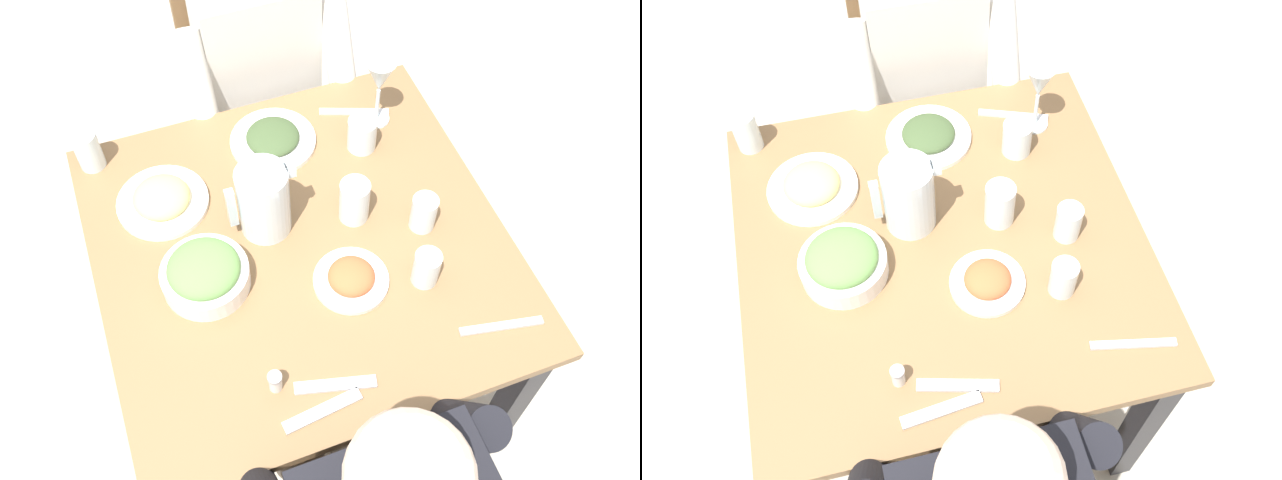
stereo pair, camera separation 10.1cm
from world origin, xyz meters
TOP-DOWN VIEW (x-y plane):
  - ground_plane at (0.00, 0.00)m, footprint 8.00×8.00m
  - dining_table at (0.00, 0.00)m, footprint 0.94×0.94m
  - chair_near at (-0.10, -0.76)m, footprint 0.40×0.40m
  - diner_near at (-0.10, -0.56)m, footprint 0.48×0.53m
  - water_pitcher at (0.06, -0.08)m, footprint 0.16×0.12m
  - salad_bowl at (0.23, 0.03)m, footprint 0.20×0.20m
  - plate_fries at (0.27, -0.22)m, footprint 0.22×0.22m
  - plate_rice_curry at (-0.07, 0.14)m, footprint 0.17×0.17m
  - plate_dolmas at (-0.04, -0.32)m, footprint 0.22×0.22m
  - water_glass_center at (-0.23, 0.19)m, footprint 0.06×0.06m
  - water_glass_far_left at (-0.29, 0.05)m, footprint 0.06×0.06m
  - water_glass_far_right at (-0.25, -0.23)m, footprint 0.07×0.07m
  - water_glass_near_right at (0.41, -0.41)m, footprint 0.06×0.06m
  - water_glass_by_pitcher at (-0.15, -0.03)m, footprint 0.07×0.07m
  - wine_glass at (-0.32, -0.30)m, footprint 0.08×0.08m
  - salt_shaker at (0.16, 0.32)m, footprint 0.03×0.03m
  - fork_near at (0.09, 0.40)m, footprint 0.17×0.04m
  - knife_near at (-0.27, -0.35)m, footprint 0.18×0.08m
  - fork_far at (0.05, 0.36)m, footprint 0.17×0.07m
  - knife_far at (-0.34, 0.35)m, footprint 0.19×0.05m

SIDE VIEW (x-z plane):
  - ground_plane at x=0.00m, z-range 0.00..0.00m
  - chair_near at x=-0.10m, z-range 0.06..0.95m
  - dining_table at x=0.00m, z-range 0.25..0.98m
  - diner_near at x=-0.10m, z-range 0.06..1.25m
  - fork_near at x=0.09m, z-range 0.73..0.74m
  - knife_near at x=-0.27m, z-range 0.73..0.74m
  - fork_far at x=0.05m, z-range 0.73..0.74m
  - knife_far at x=-0.34m, z-range 0.73..0.74m
  - plate_dolmas at x=-0.04m, z-range 0.72..0.77m
  - plate_rice_curry at x=-0.07m, z-range 0.72..0.77m
  - plate_fries at x=0.27m, z-range 0.72..0.78m
  - salt_shaker at x=0.16m, z-range 0.73..0.78m
  - salad_bowl at x=0.23m, z-range 0.73..0.82m
  - water_glass_far_right at x=-0.25m, z-range 0.73..0.82m
  - water_glass_center at x=-0.23m, z-range 0.73..0.82m
  - water_glass_far_left at x=-0.29m, z-range 0.73..0.82m
  - water_glass_near_right at x=0.41m, z-range 0.73..0.84m
  - water_glass_by_pitcher at x=-0.15m, z-range 0.73..0.84m
  - water_pitcher at x=0.06m, z-range 0.73..0.92m
  - wine_glass at x=-0.32m, z-range 0.77..0.97m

